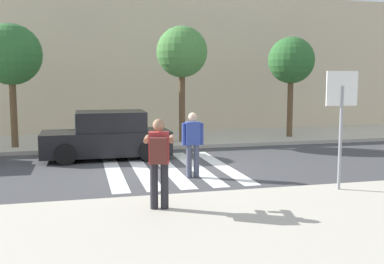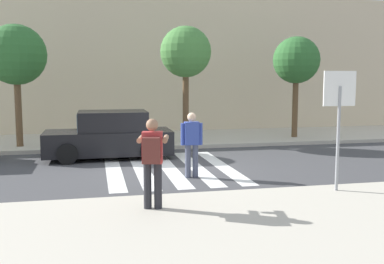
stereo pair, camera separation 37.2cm
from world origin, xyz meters
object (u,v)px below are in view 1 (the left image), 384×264
Objects in this scene: stop_sign at (341,104)px; pedestrian_crossing at (193,141)px; street_tree_east at (291,61)px; street_tree_west at (11,55)px; parked_car_black at (108,136)px; street_tree_center at (182,53)px; photographer_with_backpack at (159,156)px.

stop_sign reaches higher than pedestrian_crossing.
street_tree_east is (5.81, 6.14, 2.36)m from pedestrian_crossing.
street_tree_west is 10.99m from street_tree_east.
parked_car_black is (-4.74, 5.99, -1.34)m from stop_sign.
street_tree_center reaches higher than street_tree_east.
pedestrian_crossing is 8.17m from street_tree_west.
parked_car_black is at bearing 94.98° from photographer_with_backpack.
street_tree_west is at bearing 179.38° from street_tree_center.
street_tree_center is (3.02, 2.32, 2.86)m from parked_car_black.
street_tree_center is 4.82m from street_tree_east.
parked_car_black is (-2.01, 3.43, -0.25)m from pedestrian_crossing.
street_tree_center reaches higher than parked_car_black.
street_tree_west is (-7.91, 8.38, 1.37)m from stop_sign.
photographer_with_backpack is (-4.17, -0.56, -0.89)m from stop_sign.
street_tree_west is at bearing 131.65° from pedestrian_crossing.
parked_car_black is 0.93× the size of street_tree_west.
pedestrian_crossing is 6.40m from street_tree_center.
photographer_with_backpack is 9.95m from street_tree_west.
street_tree_west is 1.05× the size of street_tree_east.
parked_car_black is at bearing -142.45° from street_tree_center.
parked_car_black is 0.92× the size of street_tree_center.
pedestrian_crossing is 8.78m from street_tree_east.
stop_sign is 0.64× the size of parked_car_black.
photographer_with_backpack is at bearing -85.02° from parked_car_black.
street_tree_west reaches higher than stop_sign.
photographer_with_backpack is at bearing -67.30° from street_tree_west.
street_tree_center reaches higher than stop_sign.
street_tree_center is at bearing 37.55° from parked_car_black.
stop_sign is 8.63m from street_tree_center.
street_tree_center reaches higher than pedestrian_crossing.
photographer_with_backpack is 9.52m from street_tree_center.
street_tree_east is at bearing 4.62° from street_tree_center.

